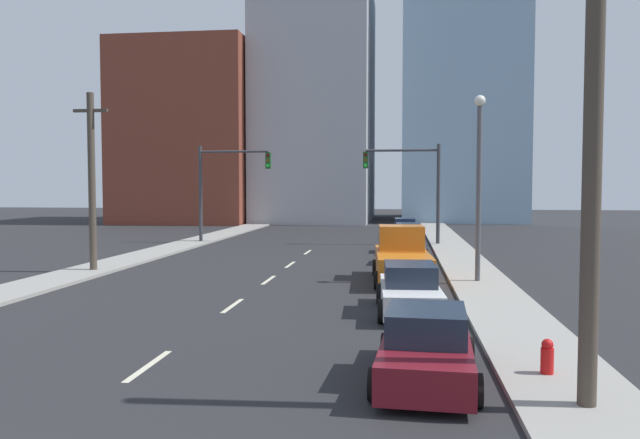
% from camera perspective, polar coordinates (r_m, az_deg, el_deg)
% --- Properties ---
extents(sidewalk_left, '(2.45, 89.09, 0.13)m').
position_cam_1_polar(sidewalk_left, '(52.16, -8.32, -1.18)').
color(sidewalk_left, gray).
rests_on(sidewalk_left, ground).
extents(sidewalk_right, '(2.45, 89.09, 0.13)m').
position_cam_1_polar(sidewalk_right, '(50.32, 11.00, -1.36)').
color(sidewalk_right, gray).
rests_on(sidewalk_right, ground).
extents(lane_stripe_at_7m, '(0.16, 2.40, 0.01)m').
position_cam_1_polar(lane_stripe_at_7m, '(14.46, -15.40, -12.75)').
color(lane_stripe_at_7m, beige).
rests_on(lane_stripe_at_7m, ground).
extents(lane_stripe_at_14m, '(0.16, 2.40, 0.01)m').
position_cam_1_polar(lane_stripe_at_14m, '(20.81, -7.99, -7.80)').
color(lane_stripe_at_14m, beige).
rests_on(lane_stripe_at_14m, ground).
extents(lane_stripe_at_20m, '(0.16, 2.40, 0.01)m').
position_cam_1_polar(lane_stripe_at_20m, '(26.19, -4.72, -5.53)').
color(lane_stripe_at_20m, beige).
rests_on(lane_stripe_at_20m, ground).
extents(lane_stripe_at_25m, '(0.16, 2.40, 0.01)m').
position_cam_1_polar(lane_stripe_at_25m, '(31.15, -2.75, -4.14)').
color(lane_stripe_at_25m, beige).
rests_on(lane_stripe_at_25m, ground).
extents(lane_stripe_at_31m, '(0.16, 2.40, 0.01)m').
position_cam_1_polar(lane_stripe_at_31m, '(36.93, -1.14, -3.00)').
color(lane_stripe_at_31m, beige).
rests_on(lane_stripe_at_31m, ground).
extents(building_brick_left, '(14.00, 16.00, 18.88)m').
position_cam_1_polar(building_brick_left, '(70.83, -11.30, 7.50)').
color(building_brick_left, brown).
rests_on(building_brick_left, ground).
extents(building_office_center, '(12.00, 20.00, 26.57)m').
position_cam_1_polar(building_office_center, '(72.15, -0.14, 10.55)').
color(building_office_center, '#A8A8AD').
rests_on(building_office_center, ground).
extents(building_glass_right, '(13.00, 20.00, 35.35)m').
position_cam_1_polar(building_glass_right, '(76.46, 12.57, 13.38)').
color(building_glass_right, '#8CADC6').
rests_on(building_glass_right, ground).
extents(traffic_signal_left, '(5.07, 0.35, 6.66)m').
position_cam_1_polar(traffic_signal_left, '(43.38, -9.11, 3.63)').
color(traffic_signal_left, '#38383D').
rests_on(traffic_signal_left, ground).
extents(traffic_signal_right, '(5.07, 0.35, 6.66)m').
position_cam_1_polar(traffic_signal_right, '(41.62, 8.83, 3.65)').
color(traffic_signal_right, '#38383D').
rests_on(traffic_signal_right, ground).
extents(utility_pole_right_near, '(1.60, 0.32, 9.52)m').
position_cam_1_polar(utility_pole_right_near, '(11.62, 23.69, 7.57)').
color(utility_pole_right_near, '#473D33').
rests_on(utility_pole_right_near, ground).
extents(utility_pole_left_mid, '(1.60, 0.32, 8.10)m').
position_cam_1_polar(utility_pole_left_mid, '(29.95, -20.14, 3.37)').
color(utility_pole_left_mid, '#473D33').
rests_on(utility_pole_left_mid, ground).
extents(street_lamp, '(0.44, 0.44, 7.50)m').
position_cam_1_polar(street_lamp, '(25.59, 14.32, 4.06)').
color(street_lamp, '#4C4C51').
rests_on(street_lamp, ground).
extents(fire_hydrant, '(0.26, 0.26, 0.84)m').
position_cam_1_polar(fire_hydrant, '(13.71, 20.05, -11.93)').
color(fire_hydrant, red).
rests_on(fire_hydrant, ground).
extents(sedan_maroon, '(2.21, 4.45, 1.48)m').
position_cam_1_polar(sedan_maroon, '(12.95, 9.68, -11.52)').
color(sedan_maroon, maroon).
rests_on(sedan_maroon, ground).
extents(sedan_white, '(2.19, 4.74, 1.54)m').
position_cam_1_polar(sedan_white, '(19.50, 8.21, -6.45)').
color(sedan_white, silver).
rests_on(sedan_white, ground).
extents(pickup_truck_orange, '(2.62, 6.02, 2.25)m').
position_cam_1_polar(pickup_truck_orange, '(25.86, 7.51, -3.62)').
color(pickup_truck_orange, orange).
rests_on(pickup_truck_orange, ground).
extents(sedan_tan, '(2.18, 4.67, 1.47)m').
position_cam_1_polar(sedan_tan, '(31.67, 8.02, -2.84)').
color(sedan_tan, tan).
rests_on(sedan_tan, ground).
extents(sedan_red, '(2.20, 4.39, 1.36)m').
position_cam_1_polar(sedan_red, '(37.14, 7.53, -2.03)').
color(sedan_red, red).
rests_on(sedan_red, ground).
extents(sedan_navy, '(2.18, 4.30, 1.40)m').
position_cam_1_polar(sedan_navy, '(42.64, 8.07, -1.36)').
color(sedan_navy, '#141E47').
rests_on(sedan_navy, ground).
extents(sedan_blue, '(2.07, 4.52, 1.46)m').
position_cam_1_polar(sedan_blue, '(48.00, 7.75, -0.82)').
color(sedan_blue, navy).
rests_on(sedan_blue, ground).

